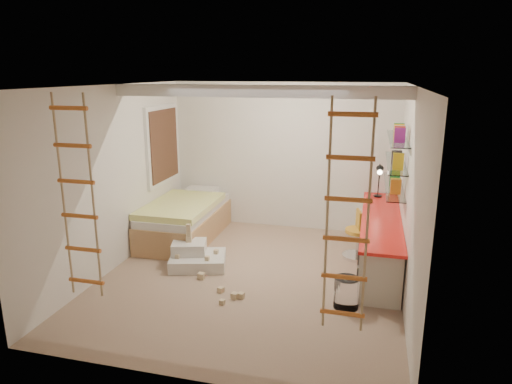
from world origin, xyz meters
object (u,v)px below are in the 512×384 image
(desk, at_px, (380,239))
(bed, at_px, (185,219))
(play_platform, at_px, (196,257))
(swivel_chair, at_px, (357,241))

(desk, distance_m, bed, 3.22)
(desk, bearing_deg, play_platform, -165.18)
(bed, xyz_separation_m, play_platform, (0.60, -1.05, -0.19))
(desk, distance_m, play_platform, 2.70)
(desk, height_order, swivel_chair, desk)
(swivel_chair, distance_m, play_platform, 2.46)
(bed, bearing_deg, desk, -6.49)
(bed, height_order, play_platform, bed)
(desk, relative_size, play_platform, 3.01)
(swivel_chair, bearing_deg, play_platform, -158.30)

